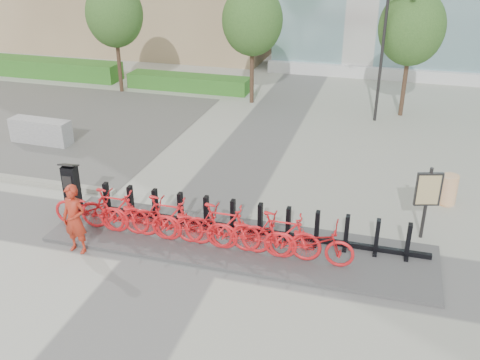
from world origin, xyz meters
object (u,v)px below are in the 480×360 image
(kiosk, at_px, (72,187))
(jersey_barrier, at_px, (41,131))
(construction_barrel, at_px, (449,190))
(map_sign, at_px, (428,192))
(worker_red, at_px, (75,219))
(bike_0, at_px, (89,209))

(kiosk, relative_size, jersey_barrier, 0.63)
(construction_barrel, relative_size, jersey_barrier, 0.38)
(construction_barrel, distance_m, map_sign, 2.40)
(kiosk, bearing_deg, worker_red, -60.22)
(worker_red, xyz_separation_m, construction_barrel, (8.78, 5.11, -0.43))
(construction_barrel, height_order, jersey_barrier, jersey_barrier)
(bike_0, bearing_deg, worker_red, -166.63)
(worker_red, height_order, map_sign, map_sign)
(jersey_barrier, height_order, map_sign, map_sign)
(construction_barrel, height_order, map_sign, map_sign)
(construction_barrel, bearing_deg, worker_red, -149.79)
(construction_barrel, relative_size, map_sign, 0.46)
(map_sign, bearing_deg, worker_red, -176.41)
(jersey_barrier, relative_size, map_sign, 1.19)
(kiosk, bearing_deg, bike_0, -41.64)
(bike_0, xyz_separation_m, jersey_barrier, (-4.98, 5.06, -0.16))
(bike_0, height_order, construction_barrel, bike_0)
(construction_barrel, distance_m, jersey_barrier, 14.03)
(bike_0, bearing_deg, kiosk, 52.94)
(bike_0, bearing_deg, map_sign, -76.46)
(bike_0, xyz_separation_m, construction_barrel, (9.01, 4.12, -0.16))
(bike_0, height_order, jersey_barrier, bike_0)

